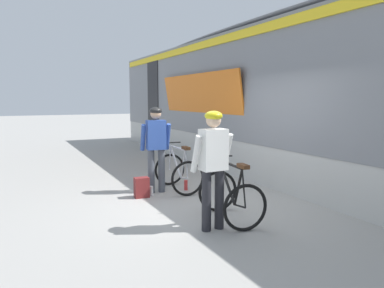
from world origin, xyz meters
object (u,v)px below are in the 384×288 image
(bicycle_far_black, at_px, (231,196))
(cyclist_far_in_white, at_px, (213,160))
(cyclist_near_in_blue, at_px, (156,142))
(water_bottle_near_the_bikes, at_px, (186,185))
(bicycle_near_silver, at_px, (178,172))
(backpack_on_platform, at_px, (142,187))
(train_car, at_px, (325,97))
(water_bottle_by_the_backpack, at_px, (151,191))

(bicycle_far_black, bearing_deg, cyclist_far_in_white, -154.09)
(cyclist_near_in_blue, xyz_separation_m, bicycle_far_black, (0.42, -2.20, -0.65))
(cyclist_far_in_white, relative_size, water_bottle_near_the_bikes, 8.17)
(cyclist_near_in_blue, height_order, water_bottle_near_the_bikes, cyclist_near_in_blue)
(cyclist_near_in_blue, bearing_deg, cyclist_far_in_white, -90.78)
(cyclist_near_in_blue, distance_m, bicycle_near_silver, 0.81)
(backpack_on_platform, bearing_deg, water_bottle_near_the_bikes, 10.49)
(bicycle_near_silver, xyz_separation_m, water_bottle_near_the_bikes, (0.15, -0.06, -0.29))
(train_car, relative_size, cyclist_near_in_blue, 11.59)
(cyclist_far_in_white, xyz_separation_m, backpack_on_platform, (-0.38, 2.16, -0.85))
(bicycle_far_black, relative_size, water_bottle_by_the_backpack, 5.95)
(cyclist_far_in_white, distance_m, water_bottle_near_the_bikes, 2.57)
(backpack_on_platform, bearing_deg, bicycle_far_black, -64.19)
(cyclist_near_in_blue, xyz_separation_m, backpack_on_platform, (-0.41, -0.25, -0.85))
(water_bottle_by_the_backpack, bearing_deg, backpack_on_platform, -168.20)
(water_bottle_near_the_bikes, bearing_deg, cyclist_near_in_blue, 169.59)
(cyclist_far_in_white, relative_size, backpack_on_platform, 4.40)
(cyclist_near_in_blue, height_order, cyclist_far_in_white, same)
(cyclist_near_in_blue, relative_size, bicycle_near_silver, 1.61)
(train_car, xyz_separation_m, water_bottle_by_the_backpack, (-3.98, 0.61, -1.87))
(bicycle_near_silver, relative_size, water_bottle_by_the_backpack, 5.68)
(cyclist_far_in_white, xyz_separation_m, water_bottle_by_the_backpack, (-0.16, 2.21, -0.96))
(bicycle_far_black, bearing_deg, backpack_on_platform, 112.97)
(cyclist_far_in_white, relative_size, bicycle_near_silver, 1.61)
(cyclist_near_in_blue, height_order, backpack_on_platform, cyclist_near_in_blue)
(cyclist_near_in_blue, xyz_separation_m, bicycle_near_silver, (0.47, -0.05, -0.65))
(train_car, xyz_separation_m, bicycle_near_silver, (-3.32, 0.77, -1.56))
(train_car, distance_m, cyclist_near_in_blue, 3.99)
(cyclist_near_in_blue, distance_m, water_bottle_near_the_bikes, 1.14)
(bicycle_near_silver, relative_size, bicycle_far_black, 0.95)
(bicycle_far_black, bearing_deg, bicycle_near_silver, 88.47)
(train_car, xyz_separation_m, cyclist_far_in_white, (-3.83, -1.60, -0.91))
(train_car, height_order, cyclist_far_in_white, train_car)
(bicycle_near_silver, xyz_separation_m, water_bottle_by_the_backpack, (-0.66, -0.16, -0.31))
(cyclist_near_in_blue, distance_m, cyclist_far_in_white, 2.42)
(water_bottle_near_the_bikes, xyz_separation_m, water_bottle_by_the_backpack, (-0.81, -0.09, -0.01))
(cyclist_near_in_blue, relative_size, backpack_on_platform, 4.40)
(water_bottle_by_the_backpack, bearing_deg, train_car, -8.71)
(bicycle_near_silver, distance_m, water_bottle_near_the_bikes, 0.33)
(train_car, distance_m, water_bottle_by_the_backpack, 4.44)
(bicycle_near_silver, bearing_deg, water_bottle_near_the_bikes, -23.07)
(cyclist_near_in_blue, bearing_deg, backpack_on_platform, -148.26)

